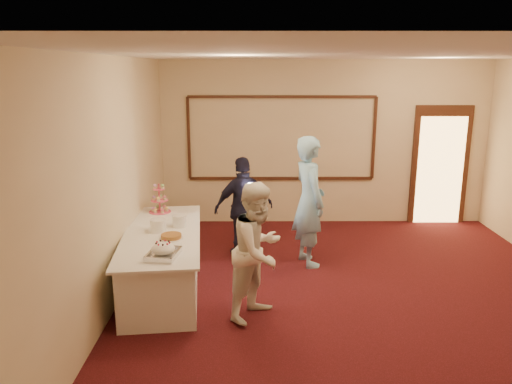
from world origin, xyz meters
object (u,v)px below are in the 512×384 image
Objects in this scene: buffet_table at (163,260)px; tart at (171,237)px; pavlova_tray at (163,251)px; guest at (244,208)px; cupcake_stand at (160,201)px; man at (309,201)px; plate_stack_b at (179,221)px; plate_stack_a at (158,225)px; woman at (258,251)px.

tart is at bearing -55.83° from buffet_table.
guest reaches higher than pavlova_tray.
cupcake_stand is (-0.20, 0.96, 0.55)m from buffet_table.
pavlova_tray is at bearing 116.40° from man.
buffet_table is at bearing -126.81° from plate_stack_b.
cupcake_stand is at bearing 101.56° from pavlova_tray.
tart is at bearing -93.28° from plate_stack_b.
plate_stack_a reaches higher than tart.
plate_stack_a is 1.54m from woman.
pavlova_tray is at bearing -75.72° from plate_stack_a.
man is at bearing -2.63° from cupcake_stand.
man is 1.19× the size of woman.
plate_stack_a is 2.22m from man.
cupcake_stand is 2.47× the size of plate_stack_b.
woman reaches higher than guest.
man is (1.82, 0.60, 0.11)m from plate_stack_b.
woman is at bearing 79.01° from guest.
buffet_table is at bearing 93.25° from woman.
pavlova_tray is at bearing -89.19° from tart.
guest is at bearing 8.54° from cupcake_stand.
buffet_table is 0.98m from pavlova_tray.
buffet_table is 1.60m from guest.
plate_stack_b is 0.65× the size of tart.
plate_stack_b is 1.23m from guest.
pavlova_tray is 2.51m from man.
man reaches higher than plate_stack_a.
woman is (1.31, -0.81, -0.05)m from plate_stack_a.
man is 1.02m from guest.
pavlova_tray is 1.85m from cupcake_stand.
man is 1.80m from woman.
woman is at bearing -50.01° from cupcake_stand.
plate_stack_a is at bearing -139.15° from plate_stack_b.
plate_stack_b is at bearing 80.77° from woman.
tart reaches higher than buffet_table.
pavlova_tray is at bearing -78.54° from buffet_table.
tart is (0.22, -0.28, -0.06)m from plate_stack_a.
buffet_table is 2.26m from man.
cupcake_stand is 2.26m from woman.
tart is at bearing 90.81° from pavlova_tray.
plate_stack_b is (0.19, 0.26, 0.46)m from buffet_table.
pavlova_tray is 0.61m from tart.
plate_stack_b is 0.10× the size of man.
buffet_table is 1.67× the size of guest.
man is at bearing 21.48° from plate_stack_a.
plate_stack_a is at bearing 92.96° from woman.
plate_stack_b is 1.48m from woman.
tart is 1.21m from woman.
tart is (-0.01, 0.61, -0.04)m from pavlova_tray.
tart is (0.16, -0.24, 0.41)m from buffet_table.
woman is (1.09, -0.53, 0.01)m from tart.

